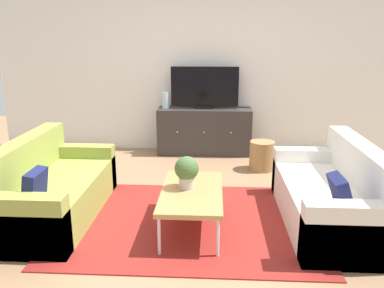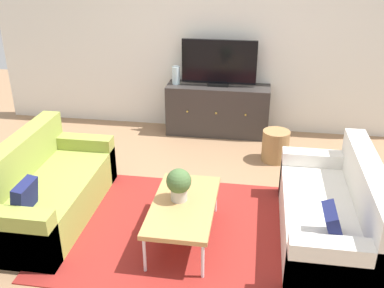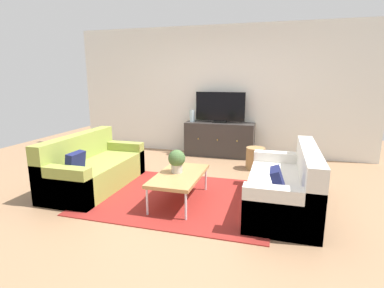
{
  "view_description": "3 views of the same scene",
  "coord_description": "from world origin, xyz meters",
  "px_view_note": "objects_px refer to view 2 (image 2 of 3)",
  "views": [
    {
      "loc": [
        0.24,
        -3.72,
        1.78
      ],
      "look_at": [
        0.0,
        0.48,
        0.63
      ],
      "focal_mm": 36.77,
      "sensor_mm": 36.0,
      "label": 1
    },
    {
      "loc": [
        0.64,
        -3.61,
        2.56
      ],
      "look_at": [
        0.0,
        0.48,
        0.63
      ],
      "focal_mm": 41.1,
      "sensor_mm": 36.0,
      "label": 2
    },
    {
      "loc": [
        1.25,
        -3.87,
        1.64
      ],
      "look_at": [
        0.0,
        0.48,
        0.63
      ],
      "focal_mm": 28.01,
      "sensor_mm": 36.0,
      "label": 3
    }
  ],
  "objects_px": {
    "coffee_table": "(184,206)",
    "potted_plant": "(179,183)",
    "glass_vase": "(176,75)",
    "tv_console": "(218,110)",
    "wicker_basket": "(275,146)",
    "flat_screen_tv": "(219,63)",
    "couch_left_side": "(42,192)",
    "couch_right_side": "(337,217)"
  },
  "relations": [
    {
      "from": "coffee_table",
      "to": "potted_plant",
      "type": "bearing_deg",
      "value": 131.96
    },
    {
      "from": "glass_vase",
      "to": "potted_plant",
      "type": "bearing_deg",
      "value": -78.68
    },
    {
      "from": "tv_console",
      "to": "glass_vase",
      "type": "bearing_deg",
      "value": 180.0
    },
    {
      "from": "wicker_basket",
      "to": "tv_console",
      "type": "bearing_deg",
      "value": 136.89
    },
    {
      "from": "potted_plant",
      "to": "flat_screen_tv",
      "type": "xyz_separation_m",
      "value": [
        0.1,
        2.52,
        0.47
      ]
    },
    {
      "from": "couch_left_side",
      "to": "potted_plant",
      "type": "bearing_deg",
      "value": -5.0
    },
    {
      "from": "couch_left_side",
      "to": "coffee_table",
      "type": "relative_size",
      "value": 1.59
    },
    {
      "from": "couch_left_side",
      "to": "flat_screen_tv",
      "type": "bearing_deg",
      "value": 57.52
    },
    {
      "from": "potted_plant",
      "to": "flat_screen_tv",
      "type": "relative_size",
      "value": 0.3
    },
    {
      "from": "couch_right_side",
      "to": "tv_console",
      "type": "bearing_deg",
      "value": 119.46
    },
    {
      "from": "coffee_table",
      "to": "flat_screen_tv",
      "type": "relative_size",
      "value": 1.04
    },
    {
      "from": "tv_console",
      "to": "wicker_basket",
      "type": "xyz_separation_m",
      "value": [
        0.82,
        -0.76,
        -0.16
      ]
    },
    {
      "from": "potted_plant",
      "to": "tv_console",
      "type": "xyz_separation_m",
      "value": [
        0.1,
        2.5,
        -0.21
      ]
    },
    {
      "from": "tv_console",
      "to": "glass_vase",
      "type": "height_order",
      "value": "glass_vase"
    },
    {
      "from": "couch_left_side",
      "to": "coffee_table",
      "type": "xyz_separation_m",
      "value": [
        1.47,
        -0.18,
        0.09
      ]
    },
    {
      "from": "coffee_table",
      "to": "tv_console",
      "type": "relative_size",
      "value": 0.74
    },
    {
      "from": "couch_right_side",
      "to": "wicker_basket",
      "type": "distance_m",
      "value": 1.7
    },
    {
      "from": "couch_right_side",
      "to": "coffee_table",
      "type": "distance_m",
      "value": 1.41
    },
    {
      "from": "couch_left_side",
      "to": "wicker_basket",
      "type": "height_order",
      "value": "couch_left_side"
    },
    {
      "from": "glass_vase",
      "to": "couch_right_side",
      "type": "bearing_deg",
      "value": -50.71
    },
    {
      "from": "couch_left_side",
      "to": "tv_console",
      "type": "relative_size",
      "value": 1.18
    },
    {
      "from": "couch_left_side",
      "to": "couch_right_side",
      "type": "relative_size",
      "value": 1.0
    },
    {
      "from": "couch_left_side",
      "to": "couch_right_side",
      "type": "bearing_deg",
      "value": 0.0
    },
    {
      "from": "flat_screen_tv",
      "to": "potted_plant",
      "type": "bearing_deg",
      "value": -92.3
    },
    {
      "from": "couch_right_side",
      "to": "glass_vase",
      "type": "relative_size",
      "value": 6.84
    },
    {
      "from": "glass_vase",
      "to": "coffee_table",
      "type": "bearing_deg",
      "value": -77.83
    },
    {
      "from": "couch_right_side",
      "to": "flat_screen_tv",
      "type": "distance_m",
      "value": 2.85
    },
    {
      "from": "couch_left_side",
      "to": "wicker_basket",
      "type": "bearing_deg",
      "value": 34.55
    },
    {
      "from": "coffee_table",
      "to": "flat_screen_tv",
      "type": "distance_m",
      "value": 2.66
    },
    {
      "from": "flat_screen_tv",
      "to": "wicker_basket",
      "type": "xyz_separation_m",
      "value": [
        0.82,
        -0.78,
        -0.83
      ]
    },
    {
      "from": "couch_right_side",
      "to": "coffee_table",
      "type": "height_order",
      "value": "couch_right_side"
    },
    {
      "from": "couch_left_side",
      "to": "potted_plant",
      "type": "distance_m",
      "value": 1.46
    },
    {
      "from": "potted_plant",
      "to": "wicker_basket",
      "type": "xyz_separation_m",
      "value": [
        0.92,
        1.74,
        -0.37
      ]
    },
    {
      "from": "couch_left_side",
      "to": "glass_vase",
      "type": "distance_m",
      "value": 2.61
    },
    {
      "from": "potted_plant",
      "to": "flat_screen_tv",
      "type": "bearing_deg",
      "value": 87.7
    },
    {
      "from": "flat_screen_tv",
      "to": "glass_vase",
      "type": "distance_m",
      "value": 0.63
    },
    {
      "from": "couch_right_side",
      "to": "potted_plant",
      "type": "distance_m",
      "value": 1.48
    },
    {
      "from": "flat_screen_tv",
      "to": "wicker_basket",
      "type": "distance_m",
      "value": 1.4
    },
    {
      "from": "potted_plant",
      "to": "glass_vase",
      "type": "bearing_deg",
      "value": 101.32
    },
    {
      "from": "couch_right_side",
      "to": "glass_vase",
      "type": "distance_m",
      "value": 3.12
    },
    {
      "from": "couch_right_side",
      "to": "wicker_basket",
      "type": "xyz_separation_m",
      "value": [
        -0.53,
        1.61,
        -0.07
      ]
    },
    {
      "from": "tv_console",
      "to": "wicker_basket",
      "type": "distance_m",
      "value": 1.13
    }
  ]
}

